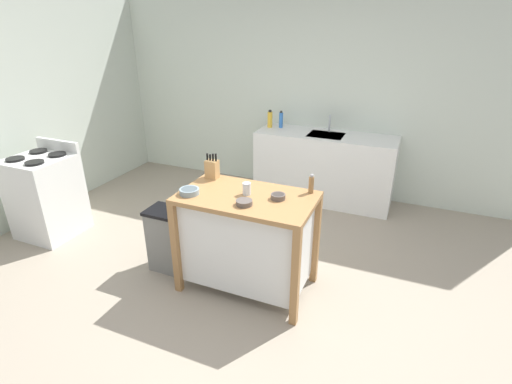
# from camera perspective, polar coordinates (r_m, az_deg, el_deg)

# --- Properties ---
(ground_plane) EXTENTS (6.78, 6.78, 0.00)m
(ground_plane) POSITION_cam_1_polar(r_m,az_deg,el_deg) (3.62, -3.53, -14.17)
(ground_plane) COLOR gray
(ground_plane) RESTS_ON ground
(wall_back) EXTENTS (5.78, 0.10, 2.60)m
(wall_back) POSITION_cam_1_polar(r_m,az_deg,el_deg) (5.34, 8.69, 13.77)
(wall_back) COLOR silver
(wall_back) RESTS_ON ground
(wall_left) EXTENTS (0.10, 3.17, 2.60)m
(wall_left) POSITION_cam_1_polar(r_m,az_deg,el_deg) (5.55, -27.36, 11.79)
(wall_left) COLOR beige
(wall_left) RESTS_ON ground
(kitchen_island) EXTENTS (1.14, 0.67, 0.91)m
(kitchen_island) POSITION_cam_1_polar(r_m,az_deg,el_deg) (3.38, -1.33, -6.69)
(kitchen_island) COLOR #9E7042
(kitchen_island) RESTS_ON ground
(knife_block) EXTENTS (0.11, 0.09, 0.24)m
(knife_block) POSITION_cam_1_polar(r_m,az_deg,el_deg) (3.54, -6.50, 3.43)
(knife_block) COLOR tan
(knife_block) RESTS_ON kitchen_island
(bowl_stoneware_deep) EXTENTS (0.12, 0.12, 0.04)m
(bowl_stoneware_deep) POSITION_cam_1_polar(r_m,az_deg,el_deg) (3.13, 3.29, -0.65)
(bowl_stoneware_deep) COLOR #564C47
(bowl_stoneware_deep) RESTS_ON kitchen_island
(bowl_ceramic_wide) EXTENTS (0.13, 0.13, 0.04)m
(bowl_ceramic_wide) POSITION_cam_1_polar(r_m,az_deg,el_deg) (3.03, -1.76, -1.55)
(bowl_ceramic_wide) COLOR #564C47
(bowl_ceramic_wide) RESTS_ON kitchen_island
(bowl_ceramic_small) EXTENTS (0.17, 0.17, 0.05)m
(bowl_ceramic_small) POSITION_cam_1_polar(r_m,az_deg,el_deg) (3.26, -9.82, 0.12)
(bowl_ceramic_small) COLOR gray
(bowl_ceramic_small) RESTS_ON kitchen_island
(drinking_cup) EXTENTS (0.07, 0.07, 0.10)m
(drinking_cup) POSITION_cam_1_polar(r_m,az_deg,el_deg) (3.20, -1.39, 0.49)
(drinking_cup) COLOR silver
(drinking_cup) RESTS_ON kitchen_island
(pepper_grinder) EXTENTS (0.04, 0.04, 0.17)m
(pepper_grinder) POSITION_cam_1_polar(r_m,az_deg,el_deg) (3.25, 8.16, 1.18)
(pepper_grinder) COLOR olive
(pepper_grinder) RESTS_ON kitchen_island
(trash_bin) EXTENTS (0.36, 0.28, 0.63)m
(trash_bin) POSITION_cam_1_polar(r_m,az_deg,el_deg) (3.81, -12.80, -6.83)
(trash_bin) COLOR slate
(trash_bin) RESTS_ON ground
(sink_counter) EXTENTS (1.77, 0.60, 0.90)m
(sink_counter) POSITION_cam_1_polar(r_m,az_deg,el_deg) (5.18, 9.98, 3.59)
(sink_counter) COLOR silver
(sink_counter) RESTS_ON ground
(sink_faucet) EXTENTS (0.02, 0.02, 0.22)m
(sink_faucet) POSITION_cam_1_polar(r_m,az_deg,el_deg) (5.14, 10.81, 9.93)
(sink_faucet) COLOR #B7BCC1
(sink_faucet) RESTS_ON sink_counter
(bottle_spray_cleaner) EXTENTS (0.05, 0.05, 0.23)m
(bottle_spray_cleaner) POSITION_cam_1_polar(r_m,az_deg,el_deg) (5.27, 3.71, 10.59)
(bottle_spray_cleaner) COLOR blue
(bottle_spray_cleaner) RESTS_ON sink_counter
(bottle_dish_soap) EXTENTS (0.07, 0.07, 0.23)m
(bottle_dish_soap) POSITION_cam_1_polar(r_m,az_deg,el_deg) (5.27, 2.07, 10.69)
(bottle_dish_soap) COLOR yellow
(bottle_dish_soap) RESTS_ON sink_counter
(stove) EXTENTS (0.60, 0.60, 1.02)m
(stove) POSITION_cam_1_polar(r_m,az_deg,el_deg) (4.85, -28.57, -0.48)
(stove) COLOR silver
(stove) RESTS_ON ground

